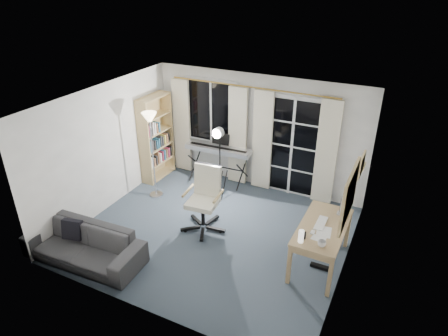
{
  "coord_description": "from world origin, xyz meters",
  "views": [
    {
      "loc": [
        2.74,
        -5.12,
        4.25
      ],
      "look_at": [
        0.04,
        0.35,
        1.14
      ],
      "focal_mm": 32.0,
      "sensor_mm": 36.0,
      "label": 1
    }
  ],
  "objects_px": {
    "office_chair": "(206,192)",
    "desk": "(322,231)",
    "torchiere_lamp": "(150,130)",
    "monitor": "(345,200)",
    "bookshelf": "(155,140)",
    "studio_light": "(218,141)",
    "sofa": "(83,240)",
    "mug": "(322,243)",
    "keyboard_piano": "(219,150)"
  },
  "relations": [
    {
      "from": "desk",
      "to": "studio_light",
      "type": "bearing_deg",
      "value": 155.03
    },
    {
      "from": "torchiere_lamp",
      "to": "keyboard_piano",
      "type": "xyz_separation_m",
      "value": [
        0.92,
        1.06,
        -0.66
      ]
    },
    {
      "from": "sofa",
      "to": "torchiere_lamp",
      "type": "bearing_deg",
      "value": 91.26
    },
    {
      "from": "bookshelf",
      "to": "mug",
      "type": "distance_m",
      "value": 4.49
    },
    {
      "from": "torchiere_lamp",
      "to": "desk",
      "type": "distance_m",
      "value": 3.69
    },
    {
      "from": "bookshelf",
      "to": "monitor",
      "type": "distance_m",
      "value": 4.29
    },
    {
      "from": "office_chair",
      "to": "sofa",
      "type": "xyz_separation_m",
      "value": [
        -1.28,
        -1.71,
        -0.31
      ]
    },
    {
      "from": "office_chair",
      "to": "desk",
      "type": "distance_m",
      "value": 2.12
    },
    {
      "from": "bookshelf",
      "to": "torchiere_lamp",
      "type": "bearing_deg",
      "value": -55.61
    },
    {
      "from": "keyboard_piano",
      "to": "studio_light",
      "type": "height_order",
      "value": "studio_light"
    },
    {
      "from": "studio_light",
      "to": "desk",
      "type": "bearing_deg",
      "value": -18.05
    },
    {
      "from": "office_chair",
      "to": "monitor",
      "type": "xyz_separation_m",
      "value": [
        2.31,
        0.3,
        0.31
      ]
    },
    {
      "from": "studio_light",
      "to": "mug",
      "type": "xyz_separation_m",
      "value": [
        2.44,
        -1.61,
        -0.47
      ]
    },
    {
      "from": "torchiere_lamp",
      "to": "desk",
      "type": "relative_size",
      "value": 1.33
    },
    {
      "from": "office_chair",
      "to": "sofa",
      "type": "distance_m",
      "value": 2.16
    },
    {
      "from": "bookshelf",
      "to": "office_chair",
      "type": "height_order",
      "value": "bookshelf"
    },
    {
      "from": "desk",
      "to": "mug",
      "type": "xyz_separation_m",
      "value": [
        0.1,
        -0.5,
        0.15
      ]
    },
    {
      "from": "bookshelf",
      "to": "studio_light",
      "type": "relative_size",
      "value": 1.19
    },
    {
      "from": "studio_light",
      "to": "office_chair",
      "type": "height_order",
      "value": "studio_light"
    },
    {
      "from": "studio_light",
      "to": "torchiere_lamp",
      "type": "bearing_deg",
      "value": -150.68
    },
    {
      "from": "keyboard_piano",
      "to": "monitor",
      "type": "relative_size",
      "value": 2.78
    },
    {
      "from": "bookshelf",
      "to": "office_chair",
      "type": "xyz_separation_m",
      "value": [
        1.89,
        -1.18,
        -0.2
      ]
    },
    {
      "from": "mug",
      "to": "sofa",
      "type": "bearing_deg",
      "value": -162.99
    },
    {
      "from": "torchiere_lamp",
      "to": "monitor",
      "type": "xyz_separation_m",
      "value": [
        3.75,
        -0.17,
        -0.45
      ]
    },
    {
      "from": "office_chair",
      "to": "mug",
      "type": "bearing_deg",
      "value": -22.21
    },
    {
      "from": "bookshelf",
      "to": "monitor",
      "type": "xyz_separation_m",
      "value": [
        4.2,
        -0.87,
        0.11
      ]
    },
    {
      "from": "bookshelf",
      "to": "monitor",
      "type": "bearing_deg",
      "value": -10.08
    },
    {
      "from": "monitor",
      "to": "studio_light",
      "type": "bearing_deg",
      "value": 165.82
    },
    {
      "from": "sofa",
      "to": "monitor",
      "type": "bearing_deg",
      "value": 26.57
    },
    {
      "from": "sofa",
      "to": "mug",
      "type": "bearing_deg",
      "value": 14.23
    },
    {
      "from": "mug",
      "to": "sofa",
      "type": "height_order",
      "value": "mug"
    },
    {
      "from": "studio_light",
      "to": "sofa",
      "type": "relative_size",
      "value": 0.79
    },
    {
      "from": "keyboard_piano",
      "to": "mug",
      "type": "distance_m",
      "value": 3.49
    },
    {
      "from": "keyboard_piano",
      "to": "studio_light",
      "type": "relative_size",
      "value": 0.92
    },
    {
      "from": "studio_light",
      "to": "office_chair",
      "type": "distance_m",
      "value": 1.14
    },
    {
      "from": "keyboard_piano",
      "to": "sofa",
      "type": "distance_m",
      "value": 3.36
    },
    {
      "from": "office_chair",
      "to": "studio_light",
      "type": "bearing_deg",
      "value": 97.45
    },
    {
      "from": "keyboard_piano",
      "to": "bookshelf",
      "type": "bearing_deg",
      "value": -167.92
    },
    {
      "from": "bookshelf",
      "to": "office_chair",
      "type": "relative_size",
      "value": 1.59
    },
    {
      "from": "desk",
      "to": "sofa",
      "type": "relative_size",
      "value": 0.69
    },
    {
      "from": "office_chair",
      "to": "mug",
      "type": "distance_m",
      "value": 2.31
    },
    {
      "from": "mug",
      "to": "office_chair",
      "type": "bearing_deg",
      "value": 163.74
    },
    {
      "from": "bookshelf",
      "to": "desk",
      "type": "bearing_deg",
      "value": -16.62
    },
    {
      "from": "monitor",
      "to": "sofa",
      "type": "height_order",
      "value": "monitor"
    },
    {
      "from": "bookshelf",
      "to": "desk",
      "type": "height_order",
      "value": "bookshelf"
    },
    {
      "from": "bookshelf",
      "to": "studio_light",
      "type": "xyz_separation_m",
      "value": [
        1.66,
        -0.21,
        0.37
      ]
    },
    {
      "from": "torchiere_lamp",
      "to": "monitor",
      "type": "distance_m",
      "value": 3.78
    },
    {
      "from": "bookshelf",
      "to": "keyboard_piano",
      "type": "height_order",
      "value": "bookshelf"
    },
    {
      "from": "bookshelf",
      "to": "sofa",
      "type": "bearing_deg",
      "value": -76.5
    },
    {
      "from": "sofa",
      "to": "desk",
      "type": "bearing_deg",
      "value": 22.03
    }
  ]
}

